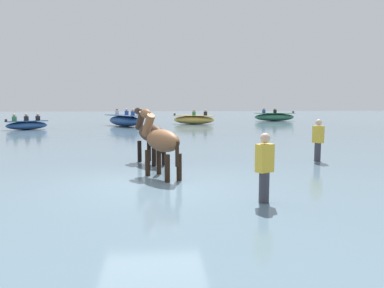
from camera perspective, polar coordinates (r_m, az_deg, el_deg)
name	(u,v)px	position (r m, az deg, el deg)	size (l,w,h in m)	color
ground_plane	(152,196)	(9.13, -5.94, -7.70)	(120.00, 120.00, 0.00)	gray
water_surface	(155,142)	(18.97, -5.61, 0.24)	(90.00, 90.00, 0.29)	slate
horse_lead_dark_bay	(150,134)	(11.90, -6.29, 1.44)	(1.15, 1.77, 2.00)	#382319
horse_trailing_bay	(161,142)	(9.65, -4.64, 0.26)	(1.20, 1.75, 2.01)	brown
boat_distant_west	(274,117)	(35.85, 12.18, 3.98)	(3.68, 1.38, 1.22)	#337556
boat_mid_outer	(27,125)	(27.25, -23.42, 2.63)	(2.72, 2.20, 1.06)	#28518E
boat_near_port	(125,120)	(28.77, -9.99, 3.48)	(3.36, 3.87, 1.30)	#28518E
boat_far_inshore	(194,120)	(30.66, 0.29, 3.66)	(3.49, 2.05, 1.18)	gold
person_spectator_far	(264,173)	(7.46, 10.75, -4.22)	(0.38, 0.33, 1.63)	#383842
person_onlooker_right	(318,143)	(12.86, 18.27, 0.12)	(0.33, 0.38, 1.63)	#383842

